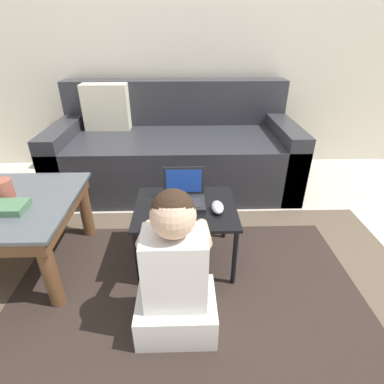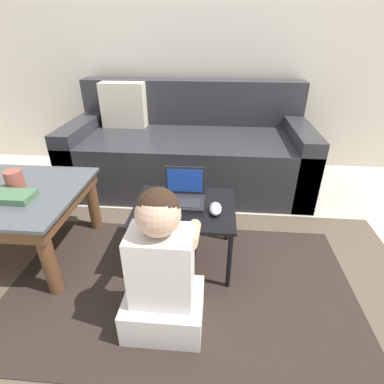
{
  "view_description": "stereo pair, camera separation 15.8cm",
  "coord_description": "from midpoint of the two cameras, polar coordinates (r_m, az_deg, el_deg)",
  "views": [
    {
      "loc": [
        -0.07,
        -1.16,
        1.18
      ],
      "look_at": [
        -0.04,
        0.22,
        0.42
      ],
      "focal_mm": 28.0,
      "sensor_mm": 36.0,
      "label": 1
    },
    {
      "loc": [
        0.08,
        -1.16,
        1.18
      ],
      "look_at": [
        -0.04,
        0.22,
        0.42
      ],
      "focal_mm": 28.0,
      "sensor_mm": 36.0,
      "label": 2
    }
  ],
  "objects": [
    {
      "name": "ground_plane",
      "position": [
        1.66,
        -1.32,
        -16.63
      ],
      "size": [
        16.0,
        16.0,
        0.0
      ],
      "primitive_type": "plane",
      "color": "beige"
    },
    {
      "name": "laptop",
      "position": [
        1.58,
        -4.39,
        -1.14
      ],
      "size": [
        0.22,
        0.17,
        0.18
      ],
      "color": "#232328",
      "rests_on": "laptop_desk"
    },
    {
      "name": "computer_mouse",
      "position": [
        1.52,
        1.92,
        -2.99
      ],
      "size": [
        0.06,
        0.11,
        0.04
      ],
      "color": "#B2B7C1",
      "rests_on": "laptop_desk"
    },
    {
      "name": "area_rug",
      "position": [
        1.62,
        -3.98,
        -17.78
      ],
      "size": [
        2.43,
        1.44,
        0.01
      ],
      "color": "brown",
      "rests_on": "ground_plane"
    },
    {
      "name": "couch",
      "position": [
        2.52,
        -5.13,
        7.86
      ],
      "size": [
        1.88,
        0.87,
        0.8
      ],
      "color": "#2D2D33",
      "rests_on": "ground_plane"
    },
    {
      "name": "book_on_table",
      "position": [
        1.73,
        -35.07,
        -2.51
      ],
      "size": [
        0.25,
        0.13,
        0.03
      ],
      "color": "#47704C",
      "rests_on": "coffee_table"
    },
    {
      "name": "wall_back",
      "position": [
        2.82,
        -1.95,
        30.26
      ],
      "size": [
        9.0,
        0.06,
        2.5
      ],
      "color": "beige",
      "rests_on": "ground_plane"
    },
    {
      "name": "laptop_desk",
      "position": [
        1.59,
        -4.11,
        -4.12
      ],
      "size": [
        0.53,
        0.44,
        0.36
      ],
      "color": "black",
      "rests_on": "ground_plane"
    },
    {
      "name": "person_seated",
      "position": [
        1.26,
        -6.92,
        -15.49
      ],
      "size": [
        0.34,
        0.38,
        0.69
      ],
      "color": "silver",
      "rests_on": "ground_plane"
    },
    {
      "name": "cup_on_table",
      "position": [
        1.82,
        -34.46,
        0.36
      ],
      "size": [
        0.09,
        0.09,
        0.1
      ],
      "color": "#994C3D",
      "rests_on": "coffee_table"
    }
  ]
}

